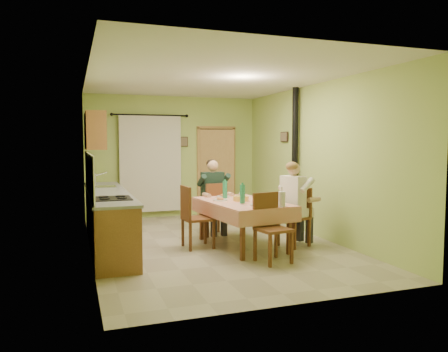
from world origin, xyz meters
name	(u,v)px	position (x,y,z in m)	size (l,w,h in m)	color
floor	(212,243)	(0.00, 0.00, 0.00)	(4.00, 6.00, 0.01)	tan
room_shell	(212,137)	(0.00, 0.00, 1.82)	(4.04, 6.04, 2.82)	#B3CE69
kitchen_run	(108,218)	(-1.71, 0.40, 0.48)	(0.64, 3.64, 1.56)	brown
upper_cabinets	(95,131)	(-1.82, 1.70, 1.95)	(0.35, 1.40, 0.70)	brown
curtain	(151,163)	(-0.55, 2.90, 1.26)	(1.70, 0.07, 2.22)	black
doorway	(217,171)	(1.04, 2.92, 1.05)	(0.96, 0.28, 2.15)	black
dining_table	(242,224)	(0.41, -0.37, 0.38)	(1.29, 1.93, 0.76)	tan
tableware	(246,198)	(0.43, -0.46, 0.83)	(0.89, 1.59, 0.33)	white
chair_far	(213,220)	(0.23, 0.65, 0.29)	(0.45, 0.45, 0.99)	brown
chair_near	(273,242)	(0.47, -1.40, 0.29)	(0.51, 0.51, 1.00)	brown
chair_right	(294,229)	(1.25, -0.62, 0.29)	(0.54, 0.54, 0.98)	brown
chair_left	(197,230)	(-0.33, -0.20, 0.29)	(0.49, 0.49, 1.03)	brown
man_far	(213,188)	(0.23, 0.67, 0.88)	(0.60, 0.48, 1.39)	#192D23
man_right	(294,194)	(1.23, -0.63, 0.88)	(0.58, 0.65, 1.39)	white
stove_flue	(295,178)	(1.90, 0.60, 1.02)	(0.24, 0.24, 2.80)	black
picture_back	(184,142)	(0.25, 2.97, 1.75)	(0.19, 0.03, 0.23)	black
picture_right	(284,137)	(1.97, 1.20, 1.85)	(0.03, 0.31, 0.21)	brown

